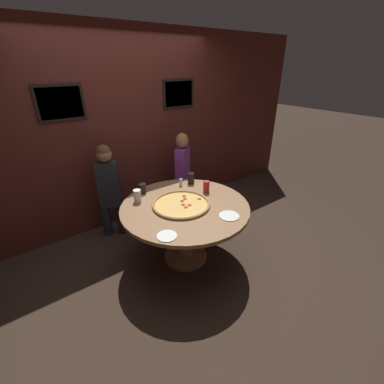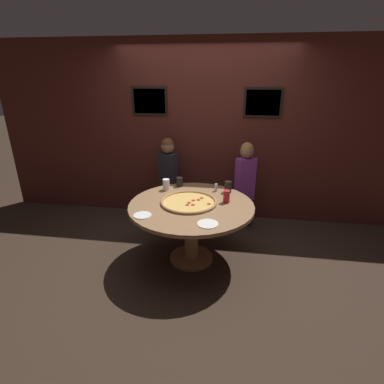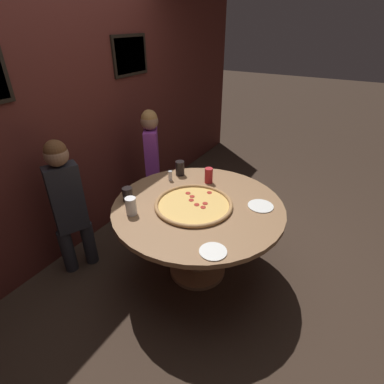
{
  "view_description": "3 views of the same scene",
  "coord_description": "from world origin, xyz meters",
  "px_view_note": "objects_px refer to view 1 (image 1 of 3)",
  "views": [
    {
      "loc": [
        -1.41,
        -2.03,
        2.15
      ],
      "look_at": [
        0.04,
        -0.07,
        0.92
      ],
      "focal_mm": 24.0,
      "sensor_mm": 36.0,
      "label": 1
    },
    {
      "loc": [
        0.47,
        -3.08,
        2.13
      ],
      "look_at": [
        0.02,
        -0.08,
        0.92
      ],
      "focal_mm": 28.0,
      "sensor_mm": 36.0,
      "label": 2
    },
    {
      "loc": [
        -1.85,
        -1.01,
        2.08
      ],
      "look_at": [
        0.07,
        0.1,
        0.8
      ],
      "focal_mm": 28.0,
      "sensor_mm": 36.0,
      "label": 3
    }
  ],
  "objects_px": {
    "drink_cup_centre_back": "(143,188)",
    "dining_table": "(185,216)",
    "white_plate_near_front": "(167,236)",
    "drink_cup_front_edge": "(191,178)",
    "drink_cup_by_shaker": "(206,187)",
    "drink_cup_beside_pizza": "(137,196)",
    "white_plate_far_back": "(229,216)",
    "diner_far_left": "(109,186)",
    "condiment_shaker": "(181,182)",
    "diner_centre_back": "(183,169)",
    "giant_pizza": "(181,204)"
  },
  "relations": [
    {
      "from": "drink_cup_centre_back",
      "to": "dining_table",
      "type": "bearing_deg",
      "value": -66.49
    },
    {
      "from": "dining_table",
      "to": "white_plate_near_front",
      "type": "xyz_separation_m",
      "value": [
        -0.46,
        -0.37,
        0.15
      ]
    },
    {
      "from": "dining_table",
      "to": "drink_cup_centre_back",
      "type": "relative_size",
      "value": 11.88
    },
    {
      "from": "drink_cup_front_edge",
      "to": "drink_cup_by_shaker",
      "type": "relative_size",
      "value": 0.97
    },
    {
      "from": "drink_cup_beside_pizza",
      "to": "white_plate_near_front",
      "type": "height_order",
      "value": "drink_cup_beside_pizza"
    },
    {
      "from": "white_plate_far_back",
      "to": "diner_far_left",
      "type": "height_order",
      "value": "diner_far_left"
    },
    {
      "from": "drink_cup_by_shaker",
      "to": "condiment_shaker",
      "type": "distance_m",
      "value": 0.37
    },
    {
      "from": "drink_cup_front_edge",
      "to": "white_plate_far_back",
      "type": "xyz_separation_m",
      "value": [
        -0.16,
        -0.88,
        -0.07
      ]
    },
    {
      "from": "drink_cup_front_edge",
      "to": "diner_far_left",
      "type": "xyz_separation_m",
      "value": [
        -0.89,
        0.58,
        -0.09
      ]
    },
    {
      "from": "dining_table",
      "to": "drink_cup_front_edge",
      "type": "relative_size",
      "value": 10.07
    },
    {
      "from": "diner_centre_back",
      "to": "white_plate_near_front",
      "type": "bearing_deg",
      "value": 17.03
    },
    {
      "from": "drink_cup_by_shaker",
      "to": "white_plate_far_back",
      "type": "distance_m",
      "value": 0.59
    },
    {
      "from": "drink_cup_front_edge",
      "to": "drink_cup_centre_back",
      "type": "relative_size",
      "value": 1.18
    },
    {
      "from": "dining_table",
      "to": "drink_cup_front_edge",
      "type": "distance_m",
      "value": 0.62
    },
    {
      "from": "white_plate_far_back",
      "to": "diner_far_left",
      "type": "bearing_deg",
      "value": 116.36
    },
    {
      "from": "giant_pizza",
      "to": "drink_cup_centre_back",
      "type": "xyz_separation_m",
      "value": [
        -0.2,
        0.52,
        0.05
      ]
    },
    {
      "from": "white_plate_far_back",
      "to": "giant_pizza",
      "type": "bearing_deg",
      "value": 118.91
    },
    {
      "from": "white_plate_near_front",
      "to": "giant_pizza",
      "type": "bearing_deg",
      "value": 42.54
    },
    {
      "from": "giant_pizza",
      "to": "dining_table",
      "type": "bearing_deg",
      "value": -35.81
    },
    {
      "from": "white_plate_far_back",
      "to": "diner_centre_back",
      "type": "bearing_deg",
      "value": 74.58
    },
    {
      "from": "condiment_shaker",
      "to": "white_plate_near_front",
      "type": "bearing_deg",
      "value": -131.22
    },
    {
      "from": "dining_table",
      "to": "drink_cup_centre_back",
      "type": "distance_m",
      "value": 0.63
    },
    {
      "from": "diner_centre_back",
      "to": "dining_table",
      "type": "bearing_deg",
      "value": 23.23
    },
    {
      "from": "drink_cup_centre_back",
      "to": "diner_far_left",
      "type": "relative_size",
      "value": 0.09
    },
    {
      "from": "drink_cup_front_edge",
      "to": "drink_cup_centre_back",
      "type": "height_order",
      "value": "drink_cup_front_edge"
    },
    {
      "from": "giant_pizza",
      "to": "drink_cup_centre_back",
      "type": "bearing_deg",
      "value": 111.34
    },
    {
      "from": "drink_cup_front_edge",
      "to": "drink_cup_beside_pizza",
      "type": "bearing_deg",
      "value": -177.38
    },
    {
      "from": "drink_cup_beside_pizza",
      "to": "white_plate_far_back",
      "type": "distance_m",
      "value": 1.05
    },
    {
      "from": "drink_cup_front_edge",
      "to": "white_plate_near_front",
      "type": "relative_size",
      "value": 0.76
    },
    {
      "from": "white_plate_far_back",
      "to": "dining_table",
      "type": "bearing_deg",
      "value": 116.92
    },
    {
      "from": "diner_far_left",
      "to": "drink_cup_beside_pizza",
      "type": "bearing_deg",
      "value": 126.38
    },
    {
      "from": "condiment_shaker",
      "to": "diner_centre_back",
      "type": "relative_size",
      "value": 0.08
    },
    {
      "from": "drink_cup_beside_pizza",
      "to": "giant_pizza",
      "type": "bearing_deg",
      "value": -46.38
    },
    {
      "from": "drink_cup_by_shaker",
      "to": "diner_centre_back",
      "type": "height_order",
      "value": "diner_centre_back"
    },
    {
      "from": "giant_pizza",
      "to": "white_plate_far_back",
      "type": "relative_size",
      "value": 3.09
    },
    {
      "from": "drink_cup_beside_pizza",
      "to": "drink_cup_front_edge",
      "type": "bearing_deg",
      "value": 2.62
    },
    {
      "from": "giant_pizza",
      "to": "diner_centre_back",
      "type": "height_order",
      "value": "diner_centre_back"
    },
    {
      "from": "drink_cup_by_shaker",
      "to": "condiment_shaker",
      "type": "height_order",
      "value": "drink_cup_by_shaker"
    },
    {
      "from": "dining_table",
      "to": "giant_pizza",
      "type": "distance_m",
      "value": 0.17
    },
    {
      "from": "drink_cup_beside_pizza",
      "to": "white_plate_far_back",
      "type": "bearing_deg",
      "value": -54.07
    },
    {
      "from": "drink_cup_by_shaker",
      "to": "white_plate_far_back",
      "type": "xyz_separation_m",
      "value": [
        -0.16,
        -0.56,
        -0.07
      ]
    },
    {
      "from": "drink_cup_front_edge",
      "to": "drink_cup_centre_back",
      "type": "bearing_deg",
      "value": 169.02
    },
    {
      "from": "dining_table",
      "to": "giant_pizza",
      "type": "height_order",
      "value": "giant_pizza"
    },
    {
      "from": "diner_far_left",
      "to": "white_plate_far_back",
      "type": "bearing_deg",
      "value": 142.47
    },
    {
      "from": "white_plate_near_front",
      "to": "white_plate_far_back",
      "type": "bearing_deg",
      "value": -7.35
    },
    {
      "from": "giant_pizza",
      "to": "drink_cup_front_edge",
      "type": "bearing_deg",
      "value": 43.02
    },
    {
      "from": "white_plate_far_back",
      "to": "drink_cup_by_shaker",
      "type": "bearing_deg",
      "value": 74.34
    },
    {
      "from": "condiment_shaker",
      "to": "drink_cup_beside_pizza",
      "type": "bearing_deg",
      "value": -175.29
    },
    {
      "from": "diner_far_left",
      "to": "white_plate_near_front",
      "type": "bearing_deg",
      "value": 117.43
    },
    {
      "from": "condiment_shaker",
      "to": "giant_pizza",
      "type": "bearing_deg",
      "value": -124.0
    }
  ]
}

